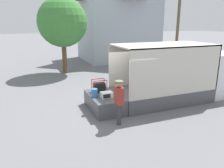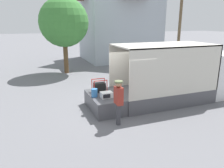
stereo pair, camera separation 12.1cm
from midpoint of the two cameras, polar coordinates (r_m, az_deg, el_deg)
ground_plane at (r=10.60m, az=1.19°, el=-6.10°), size 160.00×160.00×0.00m
box_truck at (r=12.47m, az=19.28°, el=1.01°), size 6.91×2.44×2.93m
tailgate_deck at (r=10.25m, az=-2.32°, el=-4.77°), size 1.36×2.32×0.71m
microwave at (r=9.73m, az=-1.81°, el=-2.85°), size 0.51×0.38×0.26m
portable_generator at (r=10.50m, az=-3.59°, el=-0.86°), size 0.67×0.42×0.63m
orange_bucket at (r=9.85m, az=-4.96°, el=-2.32°), size 0.28×0.28×0.37m
worker_person at (r=8.48m, az=1.44°, el=-3.68°), size 0.33×0.44×1.81m
house_backdrop at (r=24.41m, az=1.26°, el=16.34°), size 7.79×6.76×8.24m
utility_pole at (r=23.05m, az=16.83°, el=16.33°), size 1.80×0.28×8.55m
street_tree at (r=17.70m, az=-13.02°, el=15.42°), size 3.78×3.78×5.87m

